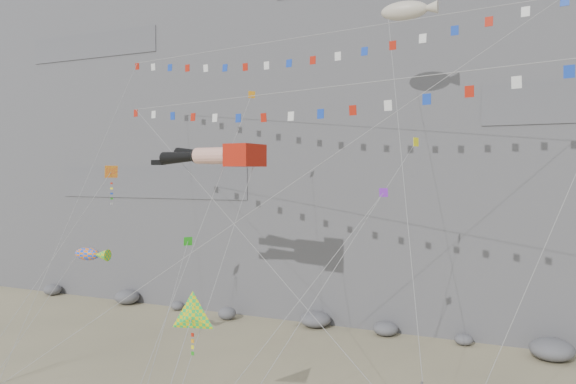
% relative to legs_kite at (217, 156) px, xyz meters
% --- Properties ---
extents(cliff, '(80.00, 28.00, 50.00)m').
position_rel_legs_kite_xyz_m(cliff, '(2.21, 27.04, 10.92)').
color(cliff, slate).
rests_on(cliff, ground).
extents(talus_boulders, '(60.00, 3.00, 1.20)m').
position_rel_legs_kite_xyz_m(talus_boulders, '(2.21, 12.04, -13.48)').
color(talus_boulders, slate).
rests_on(talus_boulders, ground).
extents(legs_kite, '(10.06, 15.24, 19.66)m').
position_rel_legs_kite_xyz_m(legs_kite, '(0.00, 0.00, 0.00)').
color(legs_kite, '#B41B0B').
rests_on(legs_kite, ground).
extents(flag_banner_upper, '(32.31, 15.27, 29.38)m').
position_rel_legs_kite_xyz_m(flag_banner_upper, '(4.19, 4.11, 8.16)').
color(flag_banner_upper, '#B41B0B').
rests_on(flag_banner_upper, ground).
extents(flag_banner_lower, '(31.47, 10.08, 20.82)m').
position_rel_legs_kite_xyz_m(flag_banner_lower, '(6.76, -1.17, 3.72)').
color(flag_banner_lower, '#B41B0B').
rests_on(flag_banner_lower, ground).
extents(harlequin_kite, '(4.91, 9.30, 15.92)m').
position_rel_legs_kite_xyz_m(harlequin_kite, '(-7.40, -1.68, -1.08)').
color(harlequin_kite, red).
rests_on(harlequin_kite, ground).
extents(fish_windsock, '(3.93, 6.76, 9.84)m').
position_rel_legs_kite_xyz_m(fish_windsock, '(-8.51, -2.80, -6.59)').
color(fish_windsock, orange).
rests_on(fish_windsock, ground).
extents(delta_kite, '(2.39, 5.05, 8.07)m').
position_rel_legs_kite_xyz_m(delta_kite, '(4.44, -9.51, -7.89)').
color(delta_kite, yellow).
rests_on(delta_kite, ground).
extents(blimp_windsock, '(6.31, 13.38, 27.36)m').
position_rel_legs_kite_xyz_m(blimp_windsock, '(10.75, 6.67, 9.83)').
color(blimp_windsock, beige).
rests_on(blimp_windsock, ground).
extents(small_kite_a, '(1.56, 15.96, 24.01)m').
position_rel_legs_kite_xyz_m(small_kite_a, '(0.61, 3.35, 3.94)').
color(small_kite_a, orange).
rests_on(small_kite_a, ground).
extents(small_kite_b, '(7.76, 9.52, 16.46)m').
position_rel_legs_kite_xyz_m(small_kite_b, '(11.38, -1.74, -2.43)').
color(small_kite_b, purple).
rests_on(small_kite_b, ground).
extents(small_kite_c, '(4.01, 10.46, 13.46)m').
position_rel_legs_kite_xyz_m(small_kite_c, '(-0.73, -2.33, -5.51)').
color(small_kite_c, '#1F9F18').
rests_on(small_kite_c, ground).
extents(small_kite_d, '(6.84, 14.19, 20.98)m').
position_rel_legs_kite_xyz_m(small_kite_d, '(12.48, 1.50, 0.42)').
color(small_kite_d, '#F6F114').
rests_on(small_kite_d, ground).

